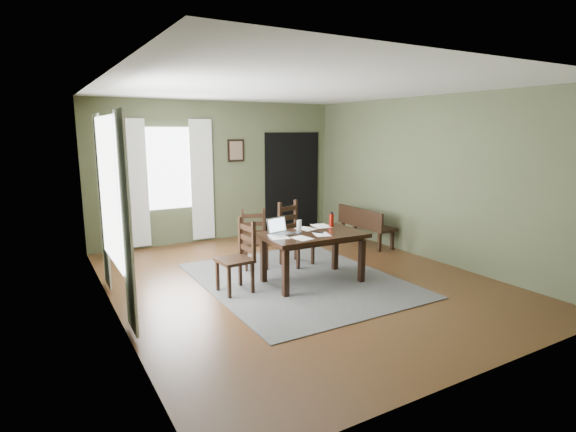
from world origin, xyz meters
TOP-DOWN VIEW (x-y plane):
  - ground at (0.00, 0.00)m, footprint 5.00×6.00m
  - room_shell at (0.00, 0.00)m, footprint 5.02×6.02m
  - rug at (0.00, 0.00)m, footprint 2.60×3.20m
  - dining_table at (0.13, -0.18)m, footprint 1.44×0.89m
  - chair_end at (-0.94, 0.00)m, footprint 0.46×0.46m
  - chair_back_left at (-0.27, 0.89)m, footprint 0.50×0.50m
  - chair_back_right at (0.36, 0.71)m, footprint 0.56×0.56m
  - bench at (2.16, 1.14)m, footprint 0.41×1.26m
  - laptop at (-0.30, 0.01)m, footprint 0.38×0.33m
  - computer_mouse at (-0.06, -0.11)m, footprint 0.05×0.09m
  - tv_remote at (0.19, -0.20)m, footprint 0.12×0.15m
  - drinking_glass at (0.04, 0.05)m, footprint 0.08×0.08m
  - water_bottle at (0.59, 0.03)m, footprint 0.07×0.07m
  - paper_a at (-0.40, -0.13)m, footprint 0.32×0.37m
  - paper_b at (0.19, -0.31)m, footprint 0.27×0.31m
  - paper_c at (0.19, 0.11)m, footprint 0.27×0.32m
  - paper_d at (0.50, 0.16)m, footprint 0.29×0.35m
  - paper_e at (-0.17, -0.36)m, footprint 0.25×0.30m
  - window_left at (-2.47, 0.20)m, footprint 0.01×1.30m
  - window_back at (-1.00, 2.97)m, footprint 1.00×0.01m
  - curtain_left_near at (-2.44, -0.62)m, footprint 0.03×0.48m
  - curtain_left_far at (-2.44, 1.02)m, footprint 0.03×0.48m
  - curtain_back_left at (-1.62, 2.94)m, footprint 0.44×0.03m
  - curtain_back_right at (-0.38, 2.94)m, footprint 0.44×0.03m
  - framed_picture at (0.35, 2.97)m, footprint 0.34×0.03m
  - doorway_back at (1.65, 2.97)m, footprint 1.30×0.03m

SIDE VIEW (x-z plane):
  - ground at x=0.00m, z-range -0.01..0.00m
  - rug at x=0.00m, z-range 0.00..0.01m
  - bench at x=2.16m, z-range 0.07..0.78m
  - chair_back_left at x=-0.27m, z-range -0.01..0.90m
  - chair_end at x=-0.94m, z-range -0.01..0.96m
  - chair_back_right at x=0.36m, z-range -0.01..1.01m
  - dining_table at x=0.13m, z-range 0.28..0.99m
  - paper_b at x=0.19m, z-range 0.72..0.72m
  - paper_c at x=0.19m, z-range 0.72..0.72m
  - paper_e at x=-0.17m, z-range 0.72..0.72m
  - paper_d at x=0.50m, z-range 0.72..0.72m
  - paper_a at x=-0.40m, z-range 0.72..0.72m
  - tv_remote at x=0.19m, z-range 0.72..0.74m
  - computer_mouse at x=-0.06m, z-range 0.72..0.75m
  - laptop at x=-0.30m, z-range 0.67..0.89m
  - drinking_glass at x=0.04m, z-range 0.72..0.88m
  - water_bottle at x=0.59m, z-range 0.71..0.94m
  - doorway_back at x=1.65m, z-range 0.00..2.10m
  - curtain_left_near at x=-2.44m, z-range 0.05..2.35m
  - curtain_left_far at x=-2.44m, z-range 0.05..2.35m
  - curtain_back_left at x=-1.62m, z-range 0.05..2.35m
  - curtain_back_right at x=-0.38m, z-range 0.05..2.35m
  - window_left at x=-2.47m, z-range 0.60..2.30m
  - window_back at x=-1.00m, z-range 0.70..2.20m
  - framed_picture at x=0.35m, z-range 1.53..1.97m
  - room_shell at x=0.00m, z-range 0.45..3.16m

